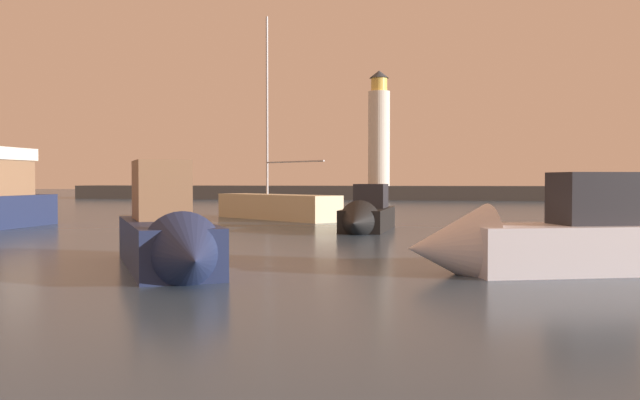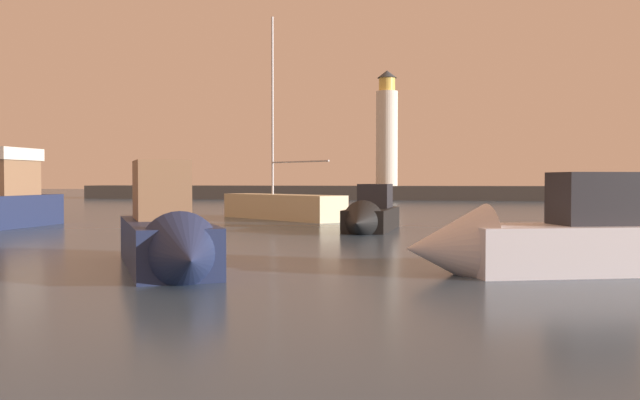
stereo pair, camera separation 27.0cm
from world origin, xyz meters
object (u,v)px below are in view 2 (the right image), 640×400
motorboat_1 (536,243)px  sailboat_moored (282,206)px  motorboat_2 (369,216)px  lighthouse (387,131)px  motorboat_0 (168,236)px

motorboat_1 → sailboat_moored: 22.50m
motorboat_2 → motorboat_1: bearing=-66.7°
sailboat_moored → lighthouse: bearing=87.3°
lighthouse → motorboat_0: size_ratio=1.71×
motorboat_2 → sailboat_moored: 9.39m
motorboat_2 → sailboat_moored: bearing=126.5°
lighthouse → motorboat_1: 58.26m
sailboat_moored → motorboat_0: bearing=-82.9°
motorboat_0 → motorboat_1: size_ratio=1.03×
lighthouse → motorboat_2: size_ratio=1.90×
lighthouse → motorboat_0: bearing=-89.2°
motorboat_0 → sailboat_moored: sailboat_moored is taller
lighthouse → sailboat_moored: (-1.80, -37.47, -6.47)m
motorboat_1 → motorboat_2: 13.25m
motorboat_1 → motorboat_2: bearing=113.3°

